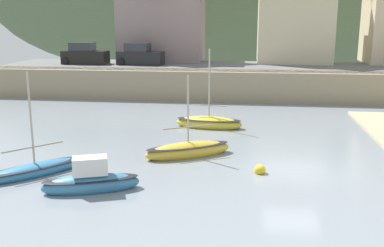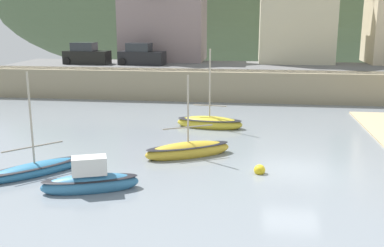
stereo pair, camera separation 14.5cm
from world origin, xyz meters
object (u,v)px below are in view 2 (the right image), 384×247
at_px(waterfront_building_centre, 297,6).
at_px(rowboat_small_beached, 188,150).
at_px(sailboat_far_left, 210,123).
at_px(mooring_buoy, 260,170).
at_px(parked_car_near_slipway, 86,55).
at_px(fishing_boat_green, 35,169).
at_px(parked_car_by_wall, 141,56).
at_px(waterfront_building_left, 164,14).
at_px(sailboat_nearest_shore, 90,181).

relative_size(waterfront_building_centre, rowboat_small_beached, 2.32).
xyz_separation_m(sailboat_far_left, mooring_buoy, (2.95, -8.14, -0.14)).
xyz_separation_m(sailboat_far_left, parked_car_near_slipway, (-12.57, 13.22, 2.91)).
height_order(parked_car_near_slipway, mooring_buoy, parked_car_near_slipway).
height_order(fishing_boat_green, rowboat_small_beached, fishing_boat_green).
height_order(fishing_boat_green, parked_car_by_wall, fishing_boat_green).
xyz_separation_m(fishing_boat_green, parked_car_by_wall, (-0.67, 22.72, 2.97)).
bearing_deg(waterfront_building_centre, parked_car_near_slipway, -166.74).
xyz_separation_m(waterfront_building_left, rowboat_small_beached, (5.69, -23.75, -6.61)).
bearing_deg(sailboat_nearest_shore, parked_car_by_wall, 78.53).
bearing_deg(sailboat_far_left, waterfront_building_centre, 76.31).
distance_m(sailboat_nearest_shore, rowboat_small_beached, 5.92).
xyz_separation_m(waterfront_building_centre, sailboat_far_left, (-6.53, -17.72, -7.28)).
relative_size(sailboat_far_left, parked_car_near_slipway, 1.20).
bearing_deg(fishing_boat_green, parked_car_by_wall, 44.12).
distance_m(waterfront_building_left, mooring_buoy, 28.24).
bearing_deg(fishing_boat_green, waterfront_building_left, 41.27).
relative_size(rowboat_small_beached, mooring_buoy, 8.78).
relative_size(parked_car_near_slipway, parked_car_by_wall, 0.99).
height_order(waterfront_building_left, sailboat_far_left, waterfront_building_left).
bearing_deg(sailboat_far_left, fishing_boat_green, -118.83).
xyz_separation_m(waterfront_building_left, parked_car_near_slipway, (-6.38, -4.50, -3.70)).
bearing_deg(mooring_buoy, waterfront_building_left, 109.45).
bearing_deg(waterfront_building_centre, waterfront_building_left, 180.00).
xyz_separation_m(rowboat_small_beached, mooring_buoy, (3.45, -2.10, -0.15)).
distance_m(fishing_boat_green, parked_car_by_wall, 22.93).
xyz_separation_m(sailboat_nearest_shore, rowboat_small_beached, (3.20, 4.98, -0.09)).
height_order(sailboat_nearest_shore, rowboat_small_beached, rowboat_small_beached).
relative_size(waterfront_building_left, sailboat_far_left, 1.76).
height_order(sailboat_nearest_shore, mooring_buoy, sailboat_nearest_shore).
distance_m(waterfront_building_left, sailboat_nearest_shore, 29.57).
distance_m(sailboat_nearest_shore, mooring_buoy, 7.25).
bearing_deg(parked_car_by_wall, parked_car_near_slipway, -174.84).
relative_size(sailboat_nearest_shore, fishing_boat_green, 0.85).
relative_size(waterfront_building_left, parked_car_near_slipway, 2.12).
xyz_separation_m(waterfront_building_left, sailboat_nearest_shore, (2.49, -28.74, -6.52)).
bearing_deg(parked_car_near_slipway, mooring_buoy, -51.20).
bearing_deg(mooring_buoy, fishing_boat_green, -171.99).
xyz_separation_m(rowboat_small_beached, parked_car_by_wall, (-6.91, 19.25, 2.91)).
bearing_deg(parked_car_near_slipway, parked_car_by_wall, 2.80).
bearing_deg(waterfront_building_left, mooring_buoy, -70.55).
bearing_deg(parked_car_by_wall, waterfront_building_centre, 23.06).
bearing_deg(mooring_buoy, parked_car_near_slipway, 125.99).
bearing_deg(waterfront_building_centre, parked_car_by_wall, -162.11).
distance_m(waterfront_building_left, waterfront_building_centre, 12.73).
relative_size(rowboat_small_beached, parked_car_near_slipway, 1.05).
bearing_deg(waterfront_building_left, fishing_boat_green, -91.17).
height_order(sailboat_far_left, fishing_boat_green, sailboat_far_left).
distance_m(rowboat_small_beached, mooring_buoy, 4.04).
xyz_separation_m(waterfront_building_left, fishing_boat_green, (-0.56, -27.22, -6.67)).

